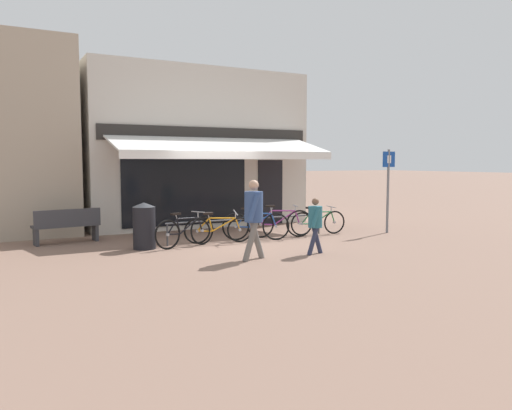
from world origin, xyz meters
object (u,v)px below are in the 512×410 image
(bicycle_purple, at_px, (280,223))
(park_bench, at_px, (67,225))
(bicycle_blue, at_px, (256,225))
(litter_bin, at_px, (144,226))
(bicycle_black, at_px, (185,231))
(pedestrian_adult, at_px, (254,212))
(pedestrian_child, at_px, (315,220))
(bicycle_green, at_px, (318,222))
(parking_sign, at_px, (388,182))
(bicycle_orange, at_px, (218,229))

(bicycle_purple, distance_m, park_bench, 5.48)
(bicycle_blue, bearing_deg, litter_bin, -155.91)
(bicycle_purple, height_order, litter_bin, litter_bin)
(bicycle_black, bearing_deg, pedestrian_adult, -86.90)
(pedestrian_child, height_order, litter_bin, pedestrian_child)
(bicycle_black, bearing_deg, bicycle_green, -13.14)
(pedestrian_child, bearing_deg, park_bench, 149.95)
(pedestrian_child, height_order, parking_sign, parking_sign)
(pedestrian_adult, relative_size, litter_bin, 1.54)
(bicycle_green, relative_size, parking_sign, 0.70)
(bicycle_green, bearing_deg, pedestrian_child, -118.68)
(bicycle_blue, distance_m, bicycle_purple, 0.79)
(bicycle_orange, height_order, bicycle_green, bicycle_orange)
(pedestrian_adult, height_order, park_bench, pedestrian_adult)
(bicycle_black, xyz_separation_m, bicycle_green, (4.00, 0.14, -0.02))
(bicycle_orange, distance_m, litter_bin, 1.87)
(bicycle_orange, height_order, litter_bin, litter_bin)
(bicycle_blue, distance_m, bicycle_green, 1.99)
(bicycle_blue, relative_size, bicycle_green, 0.98)
(bicycle_green, bearing_deg, park_bench, 172.67)
(parking_sign, distance_m, park_bench, 8.79)
(bicycle_black, bearing_deg, parking_sign, -19.90)
(pedestrian_child, bearing_deg, bicycle_orange, 130.43)
(bicycle_purple, relative_size, pedestrian_adult, 1.03)
(bicycle_purple, relative_size, pedestrian_child, 1.38)
(bicycle_black, distance_m, bicycle_orange, 0.93)
(litter_bin, bearing_deg, bicycle_black, -12.63)
(bicycle_black, relative_size, bicycle_green, 0.99)
(bicycle_orange, bearing_deg, bicycle_blue, 16.66)
(bicycle_green, distance_m, parking_sign, 2.36)
(pedestrian_adult, distance_m, pedestrian_child, 1.52)
(pedestrian_adult, height_order, pedestrian_child, pedestrian_adult)
(bicycle_black, distance_m, bicycle_green, 4.00)
(bicycle_blue, relative_size, parking_sign, 0.69)
(bicycle_orange, xyz_separation_m, parking_sign, (5.05, -0.60, 1.11))
(bicycle_purple, xyz_separation_m, park_bench, (-5.21, 1.69, 0.07))
(bicycle_purple, height_order, parking_sign, parking_sign)
(bicycle_orange, bearing_deg, parking_sign, 8.25)
(litter_bin, bearing_deg, bicycle_green, -0.75)
(pedestrian_adult, relative_size, pedestrian_child, 1.34)
(bicycle_orange, distance_m, parking_sign, 5.21)
(bicycle_black, xyz_separation_m, park_bench, (-2.42, 1.91, 0.09))
(bicycle_purple, relative_size, litter_bin, 1.59)
(pedestrian_adult, height_order, litter_bin, pedestrian_adult)
(bicycle_purple, relative_size, park_bench, 1.06)
(bicycle_green, distance_m, pedestrian_adult, 4.06)
(bicycle_purple, bearing_deg, pedestrian_child, -85.21)
(bicycle_blue, relative_size, pedestrian_child, 1.31)
(bicycle_orange, relative_size, bicycle_blue, 1.04)
(bicycle_orange, xyz_separation_m, pedestrian_adult, (-0.21, -2.27, 0.66))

